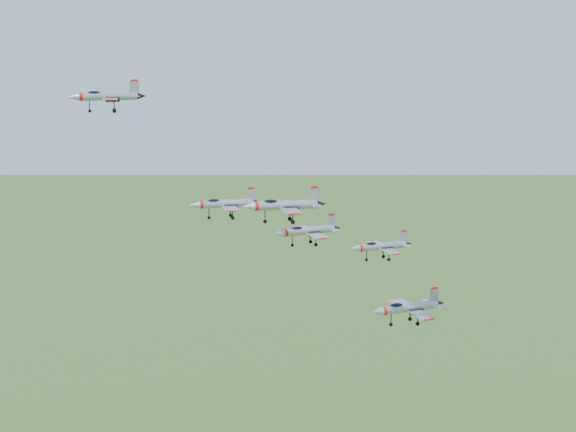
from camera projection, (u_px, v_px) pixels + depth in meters
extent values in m
cylinder|color=#9599A0|center=(109.00, 96.00, 127.23)|extent=(9.10, 1.89, 1.30)
cone|color=#9599A0|center=(73.00, 97.00, 126.09)|extent=(1.89, 1.42, 1.30)
cone|color=black|center=(142.00, 96.00, 128.33)|extent=(1.47, 1.20, 1.11)
ellipsoid|color=black|center=(94.00, 93.00, 126.67)|extent=(2.26, 1.08, 0.83)
cube|color=#9599A0|center=(110.00, 99.00, 124.64)|extent=(2.59, 4.56, 0.14)
cube|color=#9599A0|center=(110.00, 97.00, 130.01)|extent=(2.59, 4.56, 0.14)
cube|color=#9599A0|center=(135.00, 88.00, 127.82)|extent=(1.51, 0.22, 2.11)
cube|color=red|center=(134.00, 81.00, 127.60)|extent=(1.11, 0.21, 0.35)
cylinder|color=#9599A0|center=(227.00, 204.00, 128.90)|extent=(8.74, 1.77, 1.25)
cone|color=#9599A0|center=(194.00, 205.00, 127.77)|extent=(1.81, 1.35, 1.25)
cone|color=black|center=(257.00, 202.00, 129.99)|extent=(1.41, 1.14, 1.07)
ellipsoid|color=black|center=(214.00, 201.00, 128.34)|extent=(2.17, 1.03, 0.80)
cube|color=#9599A0|center=(230.00, 208.00, 126.41)|extent=(2.47, 4.37, 0.14)
cube|color=#9599A0|center=(225.00, 202.00, 131.57)|extent=(2.47, 4.37, 0.14)
cube|color=#9599A0|center=(251.00, 195.00, 129.49)|extent=(1.45, 0.20, 2.03)
cube|color=red|center=(251.00, 188.00, 129.28)|extent=(1.07, 0.20, 0.34)
cylinder|color=#9599A0|center=(286.00, 205.00, 113.06)|extent=(9.04, 2.12, 1.29)
cone|color=#9599A0|center=(248.00, 207.00, 112.07)|extent=(1.90, 1.46, 1.29)
cone|color=black|center=(321.00, 204.00, 114.02)|extent=(1.49, 1.23, 1.10)
ellipsoid|color=black|center=(271.00, 202.00, 112.56)|extent=(2.27, 1.13, 0.82)
cube|color=#9599A0|center=(291.00, 211.00, 110.47)|extent=(2.69, 4.57, 0.14)
cube|color=#9599A0|center=(284.00, 203.00, 115.83)|extent=(2.69, 4.57, 0.14)
cube|color=#9599A0|center=(314.00, 195.00, 113.54)|extent=(1.50, 0.26, 2.09)
cube|color=red|center=(314.00, 187.00, 113.31)|extent=(1.10, 0.24, 0.35)
cylinder|color=#9599A0|center=(309.00, 231.00, 138.58)|extent=(9.39, 2.23, 1.34)
cone|color=#9599A0|center=(279.00, 233.00, 136.56)|extent=(1.98, 1.52, 1.34)
cone|color=black|center=(337.00, 228.00, 140.53)|extent=(1.55, 1.28, 1.14)
ellipsoid|color=black|center=(297.00, 229.00, 137.65)|extent=(2.36, 1.18, 0.85)
cube|color=#9599A0|center=(317.00, 236.00, 136.07)|extent=(2.80, 4.76, 0.14)
cube|color=#9599A0|center=(304.00, 229.00, 141.34)|extent=(2.80, 4.76, 0.14)
cube|color=#9599A0|center=(331.00, 221.00, 139.83)|extent=(1.56, 0.27, 2.17)
cube|color=red|center=(331.00, 214.00, 139.60)|extent=(1.15, 0.25, 0.36)
cylinder|color=#9599A0|center=(382.00, 246.00, 125.63)|extent=(8.03, 1.51, 1.15)
cone|color=#9599A0|center=(354.00, 249.00, 124.13)|extent=(1.65, 1.22, 1.15)
cone|color=black|center=(409.00, 244.00, 127.09)|extent=(1.28, 1.03, 0.98)
ellipsoid|color=black|center=(371.00, 244.00, 124.93)|extent=(1.99, 0.92, 0.73)
cube|color=#9599A0|center=(390.00, 251.00, 123.43)|extent=(2.21, 3.99, 0.12)
cube|color=#9599A0|center=(377.00, 244.00, 128.04)|extent=(2.21, 3.99, 0.12)
cube|color=#9599A0|center=(403.00, 237.00, 126.53)|extent=(1.33, 0.17, 1.86)
cube|color=red|center=(404.00, 231.00, 126.33)|extent=(0.98, 0.17, 0.31)
cylinder|color=#9599A0|center=(409.00, 307.00, 133.68)|extent=(10.41, 2.47, 1.49)
cone|color=#9599A0|center=(377.00, 312.00, 131.44)|extent=(2.20, 1.68, 1.49)
cone|color=black|center=(440.00, 303.00, 135.83)|extent=(1.72, 1.41, 1.27)
ellipsoid|color=black|center=(396.00, 306.00, 132.65)|extent=(2.61, 1.31, 0.95)
cube|color=#9599A0|center=(421.00, 315.00, 130.90)|extent=(3.11, 5.27, 0.16)
cube|color=#9599A0|center=(401.00, 303.00, 136.74)|extent=(3.11, 5.27, 0.16)
cube|color=#9599A0|center=(434.00, 295.00, 135.06)|extent=(1.72, 0.30, 2.41)
cube|color=red|center=(434.00, 288.00, 134.80)|extent=(1.27, 0.28, 0.40)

